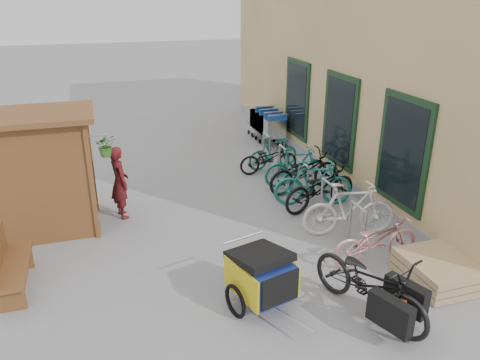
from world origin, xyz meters
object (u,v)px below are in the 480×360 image
object	(u,v)px
pallet_stack	(437,270)
cargo_bike	(371,284)
child_trailer	(261,274)
bike_1	(350,209)
bike_4	(304,171)
bike_5	(296,167)
bike_7	(273,153)
person_kiosk	(120,182)
bike_2	(320,187)
bike_6	(269,158)
bike_3	(313,183)
kiosk	(35,157)
bike_0	(375,240)
shopping_carts	(265,121)
bench	(8,264)

from	to	relation	value
pallet_stack	cargo_bike	xyz separation A→B (m)	(-1.53, -0.40, 0.32)
cargo_bike	child_trailer	bearing A→B (deg)	134.56
bike_1	bike_4	xyz separation A→B (m)	(0.08, 2.27, -0.06)
bike_5	bike_7	bearing A→B (deg)	5.30
person_kiosk	bike_2	bearing A→B (deg)	-115.45
bike_4	bike_2	bearing A→B (deg)	166.63
person_kiosk	bike_6	distance (m)	4.15
cargo_bike	bike_7	size ratio (longest dim) A/B	1.45
bike_4	bike_3	bearing A→B (deg)	160.16
kiosk	bike_5	xyz separation A→B (m)	(5.72, 0.63, -1.06)
bike_2	bike_7	world-z (taller)	bike_2
bike_0	bike_2	xyz separation A→B (m)	(0.07, 2.30, 0.06)
bike_0	bike_4	bearing A→B (deg)	-4.94
child_trailer	shopping_carts	bearing A→B (deg)	54.06
bike_7	bench	bearing A→B (deg)	115.59
bike_1	bike_3	bearing A→B (deg)	14.68
bike_0	bike_6	xyz separation A→B (m)	(-0.25, 4.65, -0.03)
shopping_carts	child_trailer	size ratio (longest dim) A/B	1.23
bike_0	bike_5	distance (m)	3.65
bike_3	bike_6	distance (m)	2.17
bike_0	child_trailer	bearing A→B (deg)	101.10
kiosk	child_trailer	size ratio (longest dim) A/B	1.46
bike_4	bike_5	size ratio (longest dim) A/B	1.15
bike_2	bike_7	xyz separation A→B (m)	(-0.07, 2.66, -0.05)
bike_0	bike_3	xyz separation A→B (m)	(-0.00, 2.50, 0.09)
bike_5	bike_0	bearing A→B (deg)	179.54
kiosk	bike_4	xyz separation A→B (m)	(5.76, 0.28, -1.06)
bench	bike_6	xyz separation A→B (m)	(5.78, 3.64, -0.07)
bike_3	shopping_carts	bearing A→B (deg)	5.93
shopping_carts	bike_2	world-z (taller)	shopping_carts
bench	bike_3	size ratio (longest dim) A/B	0.85
shopping_carts	bike_3	size ratio (longest dim) A/B	1.20
pallet_stack	bike_0	bearing A→B (deg)	127.48
bike_1	shopping_carts	bearing A→B (deg)	6.76
pallet_stack	bike_0	distance (m)	1.10
bike_3	bike_4	xyz separation A→B (m)	(0.14, 0.79, -0.03)
cargo_bike	bike_1	world-z (taller)	bike_1
bench	bike_5	size ratio (longest dim) A/B	0.90
kiosk	person_kiosk	xyz separation A→B (m)	(1.51, 0.18, -0.77)
child_trailer	person_kiosk	size ratio (longest dim) A/B	1.10
person_kiosk	bike_5	bearing A→B (deg)	-97.31
bike_2	bike_6	bearing A→B (deg)	-6.59
bike_5	bike_7	world-z (taller)	bike_5
bike_0	bike_1	size ratio (longest dim) A/B	0.91
bike_6	cargo_bike	bearing A→B (deg)	176.25
bike_6	bike_7	size ratio (longest dim) A/B	1.05
bike_1	bike_6	world-z (taller)	bike_1
bike_2	cargo_bike	bearing A→B (deg)	150.69
pallet_stack	bike_4	xyz separation A→B (m)	(-0.52, 4.15, 0.29)
shopping_carts	child_trailer	bearing A→B (deg)	-110.67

